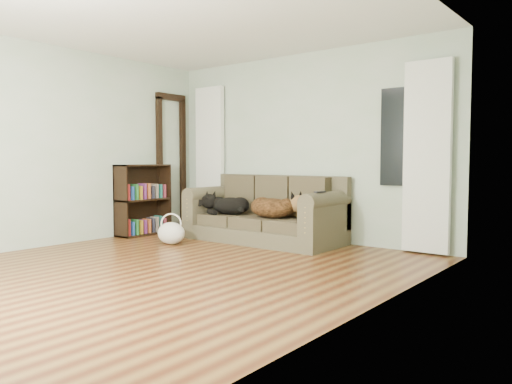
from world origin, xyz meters
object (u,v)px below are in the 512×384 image
Objects in this scene: dog_black_lab at (228,205)px; tote_bag at (171,232)px; sofa at (263,209)px; bookshelf at (143,201)px; dog_shepherd at (275,207)px.

tote_bag is at bearing -111.28° from dog_black_lab.
sofa reaches higher than tote_bag.
bookshelf is at bearing -161.95° from dog_black_lab.
dog_black_lab is 0.55× the size of bookshelf.
bookshelf is (-1.80, -0.60, 0.05)m from sofa.
tote_bag is (-0.27, -0.84, -0.32)m from dog_black_lab.
dog_black_lab is 0.94m from tote_bag.
bookshelf is at bearing -161.59° from sofa.
dog_black_lab reaches higher than tote_bag.
dog_black_lab is at bearing 3.71° from dog_shepherd.
dog_shepherd reaches higher than tote_bag.
dog_shepherd is 1.42m from tote_bag.
dog_black_lab is 1.36m from bookshelf.
sofa is 3.34× the size of dog_shepherd.
sofa is 5.45× the size of tote_bag.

